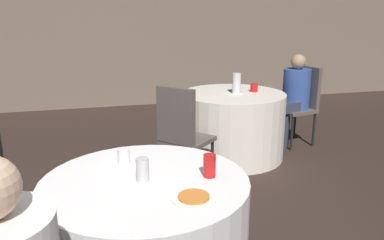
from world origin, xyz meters
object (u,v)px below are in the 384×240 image
(table_far, at_px, (232,125))
(pizza_plate_near, at_px, (194,198))
(chair_far_southwest, at_px, (181,129))
(soda_can_silver, at_px, (143,169))
(soda_can_red, at_px, (210,166))
(person_blue_shirt, at_px, (291,101))
(chair_far_east, at_px, (302,99))
(bottle_far, at_px, (237,83))

(table_far, distance_m, pizza_plate_near, 2.53)
(table_far, distance_m, chair_far_southwest, 1.01)
(soda_can_silver, bearing_deg, chair_far_southwest, 69.11)
(table_far, relative_size, pizza_plate_near, 5.44)
(pizza_plate_near, distance_m, soda_can_red, 0.27)
(person_blue_shirt, bearing_deg, soda_can_silver, 124.98)
(chair_far_southwest, bearing_deg, soda_can_red, -48.76)
(chair_far_southwest, bearing_deg, chair_far_east, 74.89)
(table_far, xyz_separation_m, pizza_plate_near, (-1.05, -2.27, 0.37))
(table_far, xyz_separation_m, person_blue_shirt, (0.80, 0.16, 0.20))
(chair_far_southwest, relative_size, person_blue_shirt, 0.86)
(table_far, xyz_separation_m, soda_can_silver, (-1.25, -2.01, 0.43))
(chair_far_southwest, bearing_deg, pizza_plate_near, -52.85)
(table_far, distance_m, soda_can_silver, 2.40)
(table_far, relative_size, chair_far_east, 1.20)
(chair_far_east, distance_m, pizza_plate_near, 3.20)
(chair_far_east, xyz_separation_m, person_blue_shirt, (-0.17, -0.03, -0.01))
(pizza_plate_near, height_order, bottle_far, bottle_far)
(chair_far_east, distance_m, chair_far_southwest, 1.92)
(chair_far_southwest, distance_m, bottle_far, 1.03)
(chair_far_southwest, height_order, person_blue_shirt, person_blue_shirt)
(bottle_far, bearing_deg, chair_far_southwest, -140.35)
(person_blue_shirt, relative_size, bottle_far, 5.04)
(chair_far_east, relative_size, bottle_far, 4.34)
(chair_far_east, bearing_deg, person_blue_shirt, 90.00)
(soda_can_silver, height_order, bottle_far, bottle_far)
(person_blue_shirt, xyz_separation_m, pizza_plate_near, (-1.85, -2.43, 0.18))
(soda_can_red, distance_m, bottle_far, 2.22)
(soda_can_silver, xyz_separation_m, bottle_far, (1.28, 1.98, 0.05))
(soda_can_silver, relative_size, bottle_far, 0.55)
(soda_can_red, distance_m, soda_can_silver, 0.35)
(pizza_plate_near, xyz_separation_m, soda_can_silver, (-0.20, 0.26, 0.05))
(table_far, xyz_separation_m, bottle_far, (0.03, -0.03, 0.47))
(chair_far_southwest, xyz_separation_m, soda_can_red, (-0.17, -1.38, 0.22))
(chair_far_east, bearing_deg, bottle_far, 91.89)
(person_blue_shirt, bearing_deg, pizza_plate_near, 131.08)
(person_blue_shirt, relative_size, soda_can_red, 9.11)
(chair_far_east, xyz_separation_m, soda_can_silver, (-2.23, -2.21, 0.22))
(person_blue_shirt, bearing_deg, chair_far_southwest, 106.60)
(chair_far_southwest, distance_m, pizza_plate_near, 1.64)
(chair_far_southwest, relative_size, bottle_far, 4.34)
(person_blue_shirt, bearing_deg, soda_can_red, 130.68)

